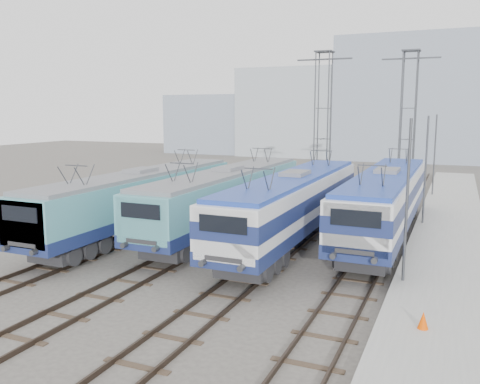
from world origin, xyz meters
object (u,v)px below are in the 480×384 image
(locomotive_far_right, at_px, (386,198))
(locomotive_center_left, at_px, (227,195))
(catenary_tower_west, at_px, (323,119))
(locomotive_center_right, at_px, (294,201))
(mast_front, at_px, (407,205))
(mast_rear, at_px, (434,157))
(locomotive_far_left, at_px, (139,197))
(catenary_tower_east, at_px, (408,119))
(safety_cone, at_px, (423,320))
(mast_mid, at_px, (425,172))

(locomotive_far_right, bearing_deg, locomotive_center_left, -166.57)
(catenary_tower_west, bearing_deg, locomotive_center_right, -81.44)
(mast_front, distance_m, mast_rear, 24.00)
(locomotive_far_left, relative_size, catenary_tower_east, 1.52)
(catenary_tower_east, height_order, safety_cone, catenary_tower_east)
(mast_rear, bearing_deg, catenary_tower_west, -155.06)
(locomotive_far_left, distance_m, mast_front, 15.78)
(locomotive_far_right, height_order, catenary_tower_west, catenary_tower_west)
(locomotive_center_right, height_order, catenary_tower_east, catenary_tower_east)
(catenary_tower_west, distance_m, mast_front, 22.00)
(catenary_tower_west, bearing_deg, locomotive_far_right, -60.36)
(locomotive_center_left, relative_size, safety_cone, 32.29)
(mast_mid, bearing_deg, locomotive_far_right, -115.59)
(locomotive_far_left, distance_m, locomotive_center_right, 9.14)
(locomotive_far_right, relative_size, mast_front, 2.69)
(mast_mid, xyz_separation_m, mast_rear, (0.00, 12.00, 0.00))
(locomotive_center_left, height_order, mast_front, mast_front)
(catenary_tower_west, height_order, mast_front, catenary_tower_west)
(locomotive_center_left, distance_m, mast_mid, 12.46)
(safety_cone, bearing_deg, catenary_tower_west, 111.40)
(catenary_tower_west, relative_size, catenary_tower_east, 1.00)
(catenary_tower_east, distance_m, safety_cone, 27.57)
(locomotive_center_right, relative_size, mast_front, 2.67)
(locomotive_center_left, distance_m, mast_rear, 21.06)
(locomotive_center_right, distance_m, catenary_tower_west, 15.71)
(locomotive_center_left, relative_size, catenary_tower_west, 1.54)
(locomotive_far_right, bearing_deg, mast_rear, 83.35)
(safety_cone, bearing_deg, locomotive_center_right, 127.31)
(locomotive_far_left, xyz_separation_m, safety_cone, (16.44, -8.14, -1.69))
(locomotive_far_left, xyz_separation_m, mast_rear, (15.35, 20.57, 1.23))
(locomotive_far_right, relative_size, catenary_tower_west, 1.57)
(locomotive_far_left, relative_size, locomotive_center_left, 0.99)
(mast_mid, relative_size, safety_cone, 12.22)
(locomotive_center_right, bearing_deg, mast_rear, 71.48)
(mast_front, height_order, mast_rear, same)
(locomotive_center_left, height_order, safety_cone, locomotive_center_left)
(locomotive_center_left, relative_size, mast_mid, 2.64)
(locomotive_center_right, bearing_deg, locomotive_far_right, 34.49)
(locomotive_center_left, height_order, catenary_tower_west, catenary_tower_west)
(locomotive_far_right, height_order, mast_front, mast_front)
(mast_mid, bearing_deg, locomotive_center_right, -132.40)
(locomotive_center_left, relative_size, mast_front, 2.64)
(locomotive_center_right, bearing_deg, locomotive_center_left, 168.18)
(catenary_tower_west, relative_size, mast_mid, 1.71)
(safety_cone, bearing_deg, mast_mid, 93.72)
(locomotive_far_left, bearing_deg, locomotive_far_right, 19.22)
(catenary_tower_west, xyz_separation_m, catenary_tower_east, (6.50, 2.00, 0.00))
(locomotive_far_right, bearing_deg, locomotive_center_right, -145.51)
(locomotive_far_right, bearing_deg, locomotive_far_left, -160.78)
(catenary_tower_east, height_order, mast_mid, catenary_tower_east)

